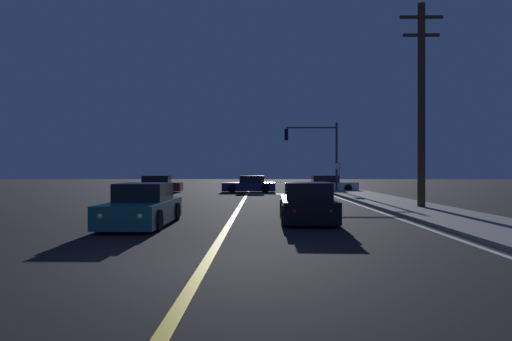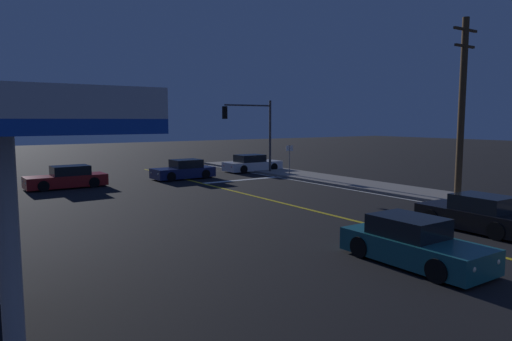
% 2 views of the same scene
% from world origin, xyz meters
% --- Properties ---
extents(ground_plane, '(160.00, 160.00, 0.00)m').
position_xyz_m(ground_plane, '(0.00, 0.00, 0.00)').
color(ground_plane, black).
extents(sidewalk_right, '(3.20, 45.82, 0.15)m').
position_xyz_m(sidewalk_right, '(7.84, 12.73, 0.07)').
color(sidewalk_right, gray).
rests_on(sidewalk_right, ground).
extents(lane_line_center, '(0.20, 43.28, 0.01)m').
position_xyz_m(lane_line_center, '(0.00, 12.73, 0.01)').
color(lane_line_center, gold).
rests_on(lane_line_center, ground).
extents(lane_line_edge_right, '(0.16, 43.28, 0.01)m').
position_xyz_m(lane_line_edge_right, '(5.99, 12.73, 0.01)').
color(lane_line_edge_right, white).
rests_on(lane_line_edge_right, ground).
extents(stop_bar, '(6.24, 0.50, 0.01)m').
position_xyz_m(stop_bar, '(3.12, 23.96, 0.01)').
color(stop_bar, white).
rests_on(stop_bar, ground).
extents(car_side_waiting_white, '(4.73, 1.98, 1.34)m').
position_xyz_m(car_side_waiting_white, '(6.63, 28.14, 0.58)').
color(car_side_waiting_white, silver).
rests_on(car_side_waiting_white, ground).
extents(car_parked_curb_navy, '(4.33, 2.02, 1.34)m').
position_xyz_m(car_parked_curb_navy, '(0.08, 26.91, 0.58)').
color(car_parked_curb_navy, navy).
rests_on(car_parked_curb_navy, ground).
extents(car_lead_oncoming_red, '(4.67, 1.91, 1.34)m').
position_xyz_m(car_lead_oncoming_red, '(-7.66, 26.84, 0.58)').
color(car_lead_oncoming_red, maroon).
rests_on(car_lead_oncoming_red, ground).
extents(car_mid_block_teal, '(1.84, 4.27, 1.34)m').
position_xyz_m(car_mid_block_teal, '(-2.74, 5.71, 0.58)').
color(car_mid_block_teal, '#195960').
rests_on(car_mid_block_teal, ground).
extents(car_distant_tail_black, '(1.93, 4.24, 1.34)m').
position_xyz_m(car_distant_tail_black, '(2.63, 6.94, 0.58)').
color(car_distant_tail_black, black).
rests_on(car_distant_tail_black, ground).
extents(traffic_signal_near_right, '(4.22, 0.28, 5.57)m').
position_xyz_m(traffic_signal_near_right, '(5.50, 26.26, 3.74)').
color(traffic_signal_near_right, '#38383D').
rests_on(traffic_signal_near_right, ground).
extents(utility_pole_right, '(1.89, 0.34, 9.15)m').
position_xyz_m(utility_pole_right, '(8.14, 11.21, 4.74)').
color(utility_pole_right, '#42301E').
rests_on(utility_pole_right, ground).
extents(street_sign_corner, '(0.56, 0.12, 2.33)m').
position_xyz_m(street_sign_corner, '(6.74, 23.46, 1.57)').
color(street_sign_corner, slate).
rests_on(street_sign_corner, ground).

